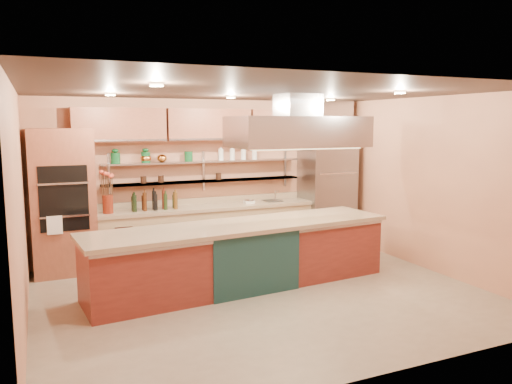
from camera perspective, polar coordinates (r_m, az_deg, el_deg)
name	(u,v)px	position (r m, az deg, el deg)	size (l,w,h in m)	color
floor	(263,295)	(7.12, 0.78, -11.71)	(6.00, 5.00, 0.02)	gray
ceiling	(263,91)	(6.72, 0.83, 11.48)	(6.00, 5.00, 0.02)	black
wall_back	(206,178)	(9.10, -5.77, 1.66)	(6.00, 0.04, 2.80)	tan
wall_front	(378,232)	(4.66, 13.75, -4.43)	(6.00, 0.04, 2.80)	tan
wall_left	(20,211)	(6.18, -25.40, -1.98)	(0.04, 5.00, 2.80)	tan
wall_right	(433,185)	(8.47, 19.59, 0.79)	(0.04, 5.00, 2.80)	tan
oven_stack	(63,202)	(8.38, -21.18, -1.09)	(0.95, 0.64, 2.30)	brown
refrigerator	(327,192)	(9.80, 8.10, 0.00)	(0.95, 0.72, 2.10)	gray
back_counter	(209,231)	(8.95, -5.39, -4.51)	(3.84, 0.64, 0.93)	tan
wall_shelf_lower	(205,181)	(8.96, -5.81, 1.24)	(3.60, 0.26, 0.03)	#A2A4A9
wall_shelf_upper	(205,162)	(8.93, -5.84, 3.47)	(3.60, 0.26, 0.03)	#A2A4A9
upper_cabinets	(208,125)	(8.87, -5.49, 7.65)	(4.60, 0.36, 0.55)	brown
range_hood	(297,132)	(7.47, 4.75, 6.87)	(2.00, 1.00, 0.45)	#A2A4A9
ceiling_downlights	(257,94)	(6.90, 0.12, 11.14)	(4.00, 2.80, 0.02)	#FFE5A5
island	(242,255)	(7.34, -1.65, -7.23)	(4.46, 0.97, 0.93)	maroon
flower_vase	(108,204)	(8.41, -16.57, -1.34)	(0.17, 0.17, 0.30)	maroon
oil_bottle_cluster	(155,202)	(8.54, -11.50, -1.16)	(0.81, 0.23, 0.26)	black
kitchen_scale	(249,201)	(9.07, -0.80, -1.00)	(0.18, 0.13, 0.10)	silver
bar_faucet	(275,196)	(9.39, 2.19, -0.40)	(0.03, 0.03, 0.20)	white
copper_kettle	(162,158)	(8.72, -10.70, 3.82)	(0.17, 0.17, 0.13)	#C97A2E
green_canister	(189,156)	(8.83, -7.71, 4.05)	(0.14, 0.14, 0.17)	#0F471F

